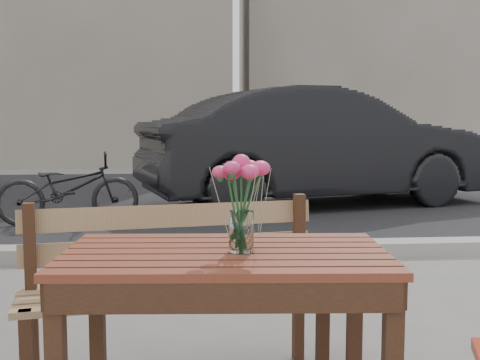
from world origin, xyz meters
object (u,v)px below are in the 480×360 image
object	(u,v)px
main_vase	(241,192)
bicycle	(68,188)
main_table	(226,283)
parked_car	(317,147)

from	to	relation	value
main_vase	bicycle	distance (m)	4.89
main_table	parked_car	distance (m)	6.14
main_table	bicycle	size ratio (longest dim) A/B	0.77
bicycle	parked_car	bearing A→B (deg)	-75.57
main_vase	bicycle	size ratio (longest dim) A/B	0.22
main_table	main_vase	distance (m)	0.33
main_vase	parked_car	bearing A→B (deg)	75.31
main_vase	parked_car	xyz separation A→B (m)	(1.56, 5.94, -0.12)
parked_car	bicycle	bearing A→B (deg)	98.49
main_vase	bicycle	xyz separation A→B (m)	(-1.48, 4.63, -0.50)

